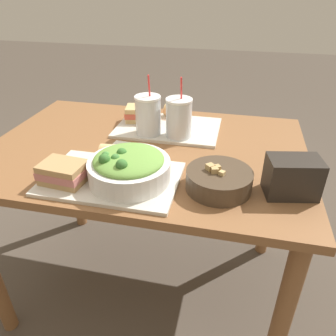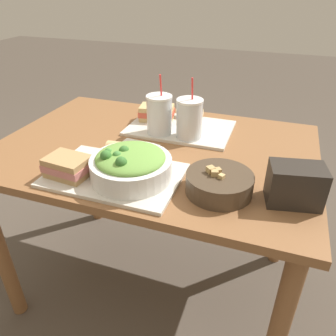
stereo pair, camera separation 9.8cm
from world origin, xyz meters
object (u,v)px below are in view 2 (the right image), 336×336
baguette_near (126,151)px  sandwich_far (157,113)px  salad_bowl (131,164)px  drink_cup_dark (159,116)px  drink_cup_red (189,120)px  chip_bag (295,185)px  soup_bowl (219,183)px  baguette_far (191,112)px  napkin_folded (137,147)px  sandwich_near (68,166)px

baguette_near → sandwich_far: (-0.03, 0.37, 0.00)m
salad_bowl → drink_cup_dark: bearing=95.8°
drink_cup_red → chip_bag: size_ratio=1.43×
chip_bag → baguette_near: bearing=162.6°
salad_bowl → chip_bag: 0.49m
soup_bowl → salad_bowl: bearing=-174.0°
sandwich_far → baguette_far: (0.14, 0.07, -0.00)m
soup_bowl → napkin_folded: 0.40m
sandwich_near → drink_cup_dark: (0.16, 0.40, 0.04)m
sandwich_far → drink_cup_dark: (0.06, -0.13, 0.04)m
chip_bag → napkin_folded: chip_bag is taller
sandwich_far → drink_cup_dark: bearing=-74.5°
salad_bowl → drink_cup_dark: (-0.04, 0.35, 0.03)m
baguette_far → drink_cup_dark: size_ratio=0.48×
drink_cup_red → chip_bag: bearing=-37.1°
sandwich_near → chip_bag: size_ratio=0.89×
chip_bag → drink_cup_red: bearing=131.9°
drink_cup_red → napkin_folded: (-0.17, -0.13, -0.08)m
salad_bowl → baguette_far: 0.55m
baguette_near → chip_bag: (0.56, -0.06, 0.02)m
sandwich_far → drink_cup_red: 0.23m
sandwich_far → chip_bag: size_ratio=0.98×
baguette_far → drink_cup_dark: bearing=175.8°
drink_cup_red → napkin_folded: bearing=-141.8°
drink_cup_dark → baguette_far: bearing=68.2°
soup_bowl → baguette_far: (-0.23, 0.52, 0.01)m
salad_bowl → sandwich_far: 0.49m
baguette_far → chip_bag: (0.45, -0.49, 0.02)m
salad_bowl → sandwich_near: 0.20m
sandwich_far → napkin_folded: 0.26m
sandwich_near → napkin_folded: 0.30m
baguette_near → napkin_folded: baguette_near is taller
soup_bowl → drink_cup_red: size_ratio=0.85×
baguette_near → drink_cup_red: 0.29m
drink_cup_red → sandwich_far: bearing=145.4°
sandwich_near → drink_cup_dark: bearing=73.9°
salad_bowl → napkin_folded: salad_bowl is taller
sandwich_near → baguette_near: size_ratio=1.06×
drink_cup_dark → drink_cup_red: size_ratio=1.00×
salad_bowl → sandwich_near: bearing=-164.9°
baguette_near → sandwich_far: sandwich_far is taller
salad_bowl → baguette_near: bearing=121.8°
chip_bag → sandwich_near: bearing=177.5°
soup_bowl → sandwich_far: (-0.37, 0.45, 0.01)m
salad_bowl → chip_bag: bearing=5.8°
baguette_near → napkin_folded: bearing=-0.7°
baguette_near → drink_cup_red: drink_cup_red is taller
soup_bowl → chip_bag: 0.21m
soup_bowl → sandwich_near: bearing=-170.2°
sandwich_far → salad_bowl: bearing=-88.7°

